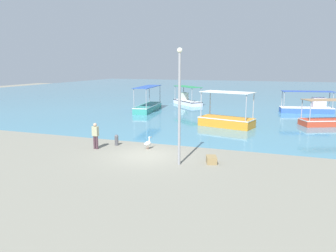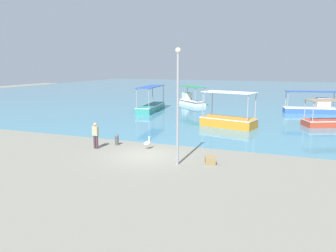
% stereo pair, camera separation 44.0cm
% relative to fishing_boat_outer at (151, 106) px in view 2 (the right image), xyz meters
% --- Properties ---
extents(ground, '(120.00, 120.00, 0.00)m').
position_rel_fishing_boat_outer_xyz_m(ground, '(7.42, -17.61, -0.55)').
color(ground, gray).
extents(harbor_water, '(110.00, 90.00, 0.00)m').
position_rel_fishing_boat_outer_xyz_m(harbor_water, '(7.42, 30.39, -0.55)').
color(harbor_water, teal).
rests_on(harbor_water, ground).
extents(fishing_boat_outer, '(2.49, 6.77, 2.84)m').
position_rel_fishing_boat_outer_xyz_m(fishing_boat_outer, '(0.00, 0.00, 0.00)').
color(fishing_boat_outer, teal).
rests_on(fishing_boat_outer, harbor_water).
extents(fishing_boat_near_left, '(4.85, 4.78, 2.45)m').
position_rel_fishing_boat_outer_xyz_m(fishing_boat_near_left, '(2.53, 7.37, 0.02)').
color(fishing_boat_near_left, white).
rests_on(fishing_boat_near_left, harbor_water).
extents(fishing_boat_far_left, '(5.85, 2.64, 2.42)m').
position_rel_fishing_boat_outer_xyz_m(fishing_boat_far_left, '(17.56, 4.63, 0.08)').
color(fishing_boat_far_left, '#355CB7').
rests_on(fishing_boat_far_left, harbor_water).
extents(fishing_boat_far_right, '(5.38, 3.74, 2.31)m').
position_rel_fishing_boat_outer_xyz_m(fishing_boat_far_right, '(18.88, -3.05, -0.08)').
color(fishing_boat_far_right, '#BC3D25').
rests_on(fishing_boat_far_right, harbor_water).
extents(fishing_boat_near_right, '(5.01, 3.10, 3.03)m').
position_rel_fishing_boat_outer_xyz_m(fishing_boat_near_right, '(10.31, -6.69, 0.04)').
color(fishing_boat_near_right, orange).
rests_on(fishing_boat_near_right, harbor_water).
extents(pelican, '(0.45, 0.79, 0.80)m').
position_rel_fishing_boat_outer_xyz_m(pelican, '(6.90, -16.15, -0.17)').
color(pelican, '#E0997A').
rests_on(pelican, ground).
extents(lamp_post, '(0.28, 0.28, 6.20)m').
position_rel_fishing_boat_outer_xyz_m(lamp_post, '(9.80, -18.60, 2.92)').
color(lamp_post, gray).
rests_on(lamp_post, ground).
extents(mooring_bollard, '(0.26, 0.26, 0.74)m').
position_rel_fishing_boat_outer_xyz_m(mooring_bollard, '(4.53, -15.93, -0.15)').
color(mooring_bollard, '#47474C').
rests_on(mooring_bollard, ground).
extents(fisherman_standing, '(0.42, 0.25, 1.69)m').
position_rel_fishing_boat_outer_xyz_m(fisherman_standing, '(3.72, -17.21, 0.36)').
color(fisherman_standing, '#432C35').
rests_on(fisherman_standing, ground).
extents(cargo_crate, '(0.77, 0.95, 0.38)m').
position_rel_fishing_boat_outer_xyz_m(cargo_crate, '(11.41, -17.74, -0.36)').
color(cargo_crate, olive).
rests_on(cargo_crate, ground).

